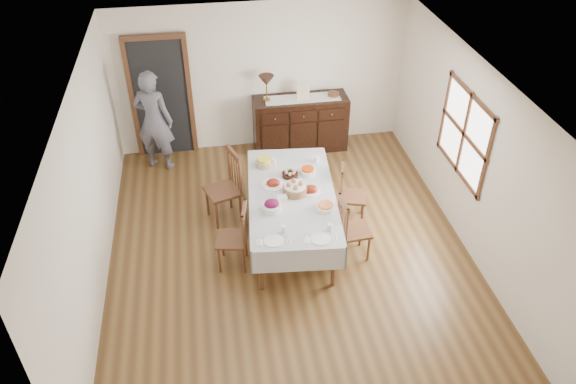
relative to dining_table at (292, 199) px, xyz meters
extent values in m
plane|color=brown|center=(-0.08, -0.26, -0.71)|extent=(6.00, 6.00, 0.00)
cube|color=silver|center=(-0.08, -0.26, 1.89)|extent=(5.00, 6.00, 0.02)
cube|color=white|center=(-0.08, 2.74, 0.59)|extent=(5.00, 0.02, 2.60)
cube|color=white|center=(-0.08, -3.26, 0.59)|extent=(5.00, 0.02, 2.60)
cube|color=white|center=(-2.58, -0.26, 0.59)|extent=(0.02, 6.00, 2.60)
cube|color=white|center=(2.42, -0.26, 0.59)|extent=(0.02, 6.00, 2.60)
cube|color=white|center=(2.41, 0.04, 0.79)|extent=(0.02, 1.30, 1.10)
cube|color=#57331F|center=(2.40, 0.04, 0.79)|extent=(0.03, 1.46, 1.26)
cube|color=black|center=(-1.78, 2.70, 0.34)|extent=(0.90, 0.06, 2.10)
cube|color=#57331F|center=(-1.78, 2.68, 0.34)|extent=(1.04, 0.08, 2.18)
cube|color=#BABBBF|center=(0.00, 0.00, 0.07)|extent=(1.35, 2.39, 0.04)
cylinder|color=#57331F|center=(-0.56, -0.94, -0.34)|extent=(0.06, 0.06, 0.74)
cylinder|color=#57331F|center=(0.37, -1.03, -0.34)|extent=(0.06, 0.06, 0.74)
cylinder|color=#57331F|center=(-0.37, 1.03, -0.34)|extent=(0.06, 0.06, 0.74)
cylinder|color=#57331F|center=(0.56, 0.94, -0.34)|extent=(0.06, 0.06, 0.74)
cube|color=#BABBBF|center=(-0.58, 0.05, -0.08)|extent=(0.24, 2.32, 0.35)
cube|color=#BABBBF|center=(0.58, -0.05, -0.08)|extent=(0.24, 2.32, 0.35)
cube|color=#BABBBF|center=(-0.11, -1.15, -0.08)|extent=(1.18, 0.13, 0.35)
cube|color=#BABBBF|center=(0.11, 1.15, -0.08)|extent=(1.18, 0.13, 0.35)
cube|color=#57331F|center=(-0.88, -0.41, -0.27)|extent=(0.48, 0.48, 0.04)
cylinder|color=#57331F|center=(-1.01, -0.21, -0.50)|extent=(0.03, 0.03, 0.42)
cylinder|color=#57331F|center=(-1.08, -0.54, -0.50)|extent=(0.03, 0.03, 0.42)
cylinder|color=#57331F|center=(-0.69, -0.28, -0.50)|extent=(0.03, 0.03, 0.42)
cylinder|color=#57331F|center=(-0.75, -0.60, -0.50)|extent=(0.03, 0.03, 0.42)
cylinder|color=#57331F|center=(-0.67, -0.27, 0.00)|extent=(0.04, 0.04, 0.54)
cylinder|color=#57331F|center=(-0.74, -0.61, 0.00)|extent=(0.04, 0.04, 0.54)
cube|color=#57331F|center=(-0.70, -0.44, 0.23)|extent=(0.11, 0.39, 0.08)
cylinder|color=#57331F|center=(-0.68, -0.36, -0.02)|extent=(0.02, 0.02, 0.45)
cylinder|color=#57331F|center=(-0.70, -0.44, -0.02)|extent=(0.02, 0.02, 0.45)
cylinder|color=#57331F|center=(-0.72, -0.53, -0.02)|extent=(0.02, 0.02, 0.45)
cube|color=#57331F|center=(-0.93, 0.63, -0.21)|extent=(0.59, 0.59, 0.04)
cylinder|color=#57331F|center=(-1.17, 0.75, -0.47)|extent=(0.04, 0.04, 0.48)
cylinder|color=#57331F|center=(-1.05, 0.39, -0.47)|extent=(0.04, 0.04, 0.48)
cylinder|color=#57331F|center=(-0.81, 0.87, -0.47)|extent=(0.04, 0.04, 0.48)
cylinder|color=#57331F|center=(-0.69, 0.51, -0.47)|extent=(0.04, 0.04, 0.48)
cylinder|color=#57331F|center=(-0.79, 0.89, 0.11)|extent=(0.04, 0.04, 0.62)
cylinder|color=#57331F|center=(-0.66, 0.51, 0.11)|extent=(0.04, 0.04, 0.62)
cube|color=#57331F|center=(-0.73, 0.70, 0.37)|extent=(0.18, 0.44, 0.09)
cylinder|color=#57331F|center=(-0.76, 0.79, 0.08)|extent=(0.02, 0.02, 0.51)
cylinder|color=#57331F|center=(-0.73, 0.70, 0.08)|extent=(0.02, 0.02, 0.51)
cylinder|color=#57331F|center=(-0.70, 0.60, 0.08)|extent=(0.02, 0.02, 0.51)
cube|color=#57331F|center=(0.78, -0.49, -0.27)|extent=(0.43, 0.43, 0.04)
cylinder|color=#57331F|center=(0.96, -0.65, -0.50)|extent=(0.03, 0.03, 0.41)
cylinder|color=#57331F|center=(0.94, -0.32, -0.50)|extent=(0.03, 0.03, 0.41)
cylinder|color=#57331F|center=(0.63, -0.67, -0.50)|extent=(0.03, 0.03, 0.41)
cylinder|color=#57331F|center=(0.61, -0.34, -0.50)|extent=(0.03, 0.03, 0.41)
cylinder|color=#57331F|center=(0.61, -0.68, 0.00)|extent=(0.04, 0.04, 0.54)
cylinder|color=#57331F|center=(0.59, -0.33, 0.00)|extent=(0.04, 0.04, 0.54)
cube|color=#57331F|center=(0.60, -0.51, 0.23)|extent=(0.07, 0.39, 0.08)
cylinder|color=#57331F|center=(0.61, -0.59, -0.02)|extent=(0.02, 0.02, 0.44)
cylinder|color=#57331F|center=(0.60, -0.51, -0.02)|extent=(0.02, 0.02, 0.44)
cylinder|color=#57331F|center=(0.60, -0.42, -0.02)|extent=(0.02, 0.02, 0.44)
cube|color=#57331F|center=(0.97, 0.29, -0.29)|extent=(0.49, 0.49, 0.04)
cylinder|color=#57331F|center=(1.08, 0.09, -0.51)|extent=(0.03, 0.03, 0.40)
cylinder|color=#57331F|center=(1.17, 0.40, -0.51)|extent=(0.03, 0.03, 0.40)
cylinder|color=#57331F|center=(0.77, 0.18, -0.51)|extent=(0.03, 0.03, 0.40)
cylinder|color=#57331F|center=(0.86, 0.49, -0.51)|extent=(0.03, 0.03, 0.40)
cylinder|color=#57331F|center=(0.75, 0.18, -0.03)|extent=(0.04, 0.04, 0.52)
cylinder|color=#57331F|center=(0.85, 0.50, -0.03)|extent=(0.04, 0.04, 0.52)
cube|color=#57331F|center=(0.80, 0.34, 0.20)|extent=(0.14, 0.37, 0.07)
cylinder|color=#57331F|center=(0.78, 0.26, -0.05)|extent=(0.02, 0.02, 0.43)
cylinder|color=#57331F|center=(0.80, 0.34, -0.05)|extent=(0.02, 0.02, 0.43)
cylinder|color=#57331F|center=(0.82, 0.42, -0.05)|extent=(0.02, 0.02, 0.43)
cube|color=black|center=(0.57, 2.46, -0.22)|extent=(1.64, 0.55, 0.98)
cube|color=black|center=(0.08, 2.18, 0.08)|extent=(0.46, 0.02, 0.20)
sphere|color=brown|center=(0.08, 2.16, 0.08)|extent=(0.03, 0.03, 0.03)
cube|color=black|center=(0.57, 2.18, 0.08)|extent=(0.46, 0.02, 0.20)
sphere|color=brown|center=(0.57, 2.16, 0.08)|extent=(0.03, 0.03, 0.03)
cube|color=black|center=(1.07, 2.18, 0.08)|extent=(0.46, 0.02, 0.20)
sphere|color=brown|center=(1.07, 2.16, 0.08)|extent=(0.03, 0.03, 0.03)
imported|color=slate|center=(-1.92, 2.25, 0.23)|extent=(0.68, 0.56, 1.88)
cylinder|color=brown|center=(0.04, 0.01, 0.15)|extent=(0.33, 0.33, 0.11)
cylinder|color=white|center=(0.04, 0.01, 0.21)|extent=(0.30, 0.30, 0.02)
sphere|color=#B46D46|center=(0.13, 0.01, 0.24)|extent=(0.08, 0.08, 0.08)
sphere|color=#B46D46|center=(0.04, 0.09, 0.24)|extent=(0.08, 0.08, 0.08)
sphere|color=#B46D46|center=(-0.04, 0.01, 0.24)|extent=(0.08, 0.08, 0.08)
sphere|color=#B46D46|center=(0.04, -0.08, 0.24)|extent=(0.08, 0.08, 0.08)
cylinder|color=black|center=(0.05, 0.43, 0.12)|extent=(0.23, 0.23, 0.05)
ellipsoid|color=#E77D7E|center=(0.11, 0.43, 0.17)|extent=(0.05, 0.05, 0.06)
ellipsoid|color=#64C4F1|center=(0.09, 0.48, 0.17)|extent=(0.05, 0.05, 0.06)
ellipsoid|color=#97DC7F|center=(0.03, 0.49, 0.17)|extent=(0.05, 0.05, 0.06)
ellipsoid|color=#EE9F55|center=(-0.01, 0.45, 0.17)|extent=(0.05, 0.05, 0.06)
ellipsoid|color=#BB84D1|center=(-0.01, 0.40, 0.17)|extent=(0.05, 0.05, 0.06)
ellipsoid|color=#FFC879|center=(0.03, 0.36, 0.17)|extent=(0.05, 0.05, 0.06)
ellipsoid|color=#E77D7E|center=(0.09, 0.38, 0.17)|extent=(0.05, 0.05, 0.06)
cylinder|color=white|center=(-0.22, 0.24, 0.10)|extent=(0.32, 0.32, 0.02)
ellipsoid|color=maroon|center=(-0.22, 0.24, 0.13)|extent=(0.19, 0.16, 0.11)
cylinder|color=white|center=(0.27, 0.01, 0.10)|extent=(0.27, 0.27, 0.01)
ellipsoid|color=maroon|center=(0.27, 0.01, 0.13)|extent=(0.19, 0.16, 0.11)
cylinder|color=white|center=(-0.32, -0.32, 0.14)|extent=(0.26, 0.26, 0.09)
ellipsoid|color=#5C0C34|center=(-0.32, -0.32, 0.20)|extent=(0.20, 0.17, 0.11)
cylinder|color=white|center=(0.31, 0.45, 0.12)|extent=(0.23, 0.23, 0.06)
cylinder|color=#D03D0A|center=(0.31, 0.45, 0.17)|extent=(0.18, 0.18, 0.03)
cylinder|color=tan|center=(-0.28, 0.75, 0.14)|extent=(0.25, 0.25, 0.09)
cylinder|color=yellow|center=(-0.28, 0.75, 0.20)|extent=(0.20, 0.20, 0.04)
cylinder|color=white|center=(0.38, -0.40, 0.12)|extent=(0.26, 0.26, 0.05)
cylinder|color=#FB8340|center=(0.38, -0.40, 0.16)|extent=(0.20, 0.20, 0.02)
cube|color=white|center=(-0.16, -0.13, 0.13)|extent=(0.15, 0.10, 0.07)
cylinder|color=white|center=(-0.39, -0.94, 0.10)|extent=(0.25, 0.25, 0.01)
cube|color=white|center=(-0.56, -0.94, 0.10)|extent=(0.09, 0.13, 0.01)
cube|color=silver|center=(-0.56, -0.94, 0.10)|extent=(0.03, 0.16, 0.01)
cube|color=silver|center=(-0.23, -0.94, 0.10)|extent=(0.03, 0.18, 0.01)
cube|color=silver|center=(-0.19, -0.94, 0.10)|extent=(0.03, 0.14, 0.01)
cylinder|color=white|center=(-0.24, -0.79, 0.14)|extent=(0.07, 0.07, 0.10)
cylinder|color=white|center=(0.19, -1.00, 0.10)|extent=(0.25, 0.25, 0.01)
cube|color=white|center=(0.02, -1.00, 0.10)|extent=(0.09, 0.13, 0.01)
cube|color=silver|center=(0.02, -1.00, 0.10)|extent=(0.03, 0.16, 0.01)
cube|color=silver|center=(0.35, -1.00, 0.10)|extent=(0.03, 0.18, 0.01)
cube|color=silver|center=(0.39, -1.00, 0.10)|extent=(0.03, 0.14, 0.01)
cylinder|color=white|center=(0.34, -0.85, 0.14)|extent=(0.07, 0.07, 0.10)
cylinder|color=white|center=(-0.13, 0.76, 0.14)|extent=(0.07, 0.07, 0.10)
cylinder|color=white|center=(0.50, 0.73, 0.14)|extent=(0.07, 0.07, 0.10)
cube|color=white|center=(0.60, 2.45, 0.28)|extent=(1.30, 0.35, 0.01)
cylinder|color=brown|center=(-0.01, 2.47, 0.29)|extent=(0.12, 0.12, 0.03)
cylinder|color=brown|center=(-0.01, 2.47, 0.43)|extent=(0.02, 0.02, 0.25)
cone|color=#3E261B|center=(-0.01, 2.47, 0.65)|extent=(0.26, 0.26, 0.18)
cube|color=beige|center=(0.61, 2.42, 0.42)|extent=(0.22, 0.08, 0.28)
cylinder|color=#57331F|center=(1.15, 2.46, 0.31)|extent=(0.20, 0.20, 0.06)
camera|label=1|loc=(-1.06, -6.13, 4.67)|focal=35.00mm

